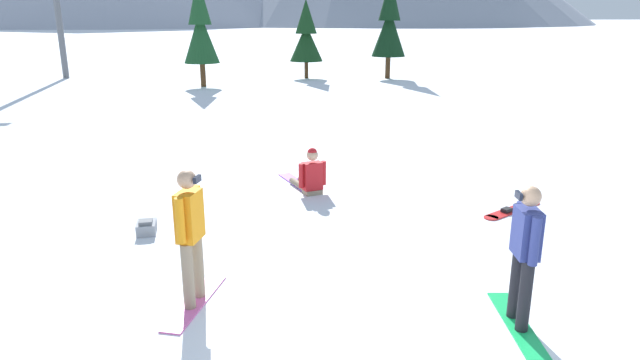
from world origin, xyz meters
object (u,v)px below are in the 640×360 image
pine_tree_young (306,35)px  pine_tree_slender (389,23)px  snowboarder_background (309,176)px  pine_tree_tall (200,27)px  snowboarder_midground (191,235)px  loose_snowboard_near_left (513,209)px  snowboarder_foreground (524,254)px  backpack_grey (147,227)px

pine_tree_young → pine_tree_slender: bearing=-12.5°
snowboarder_background → pine_tree_young: bearing=79.7°
snowboarder_background → pine_tree_tall: bearing=96.2°
snowboarder_background → pine_tree_tall: (-2.09, 19.23, 2.69)m
snowboarder_midground → pine_tree_tall: pine_tree_tall is taller
pine_tree_tall → loose_snowboard_near_left: bearing=-74.8°
snowboarder_background → pine_tree_slender: size_ratio=0.31×
snowboarder_background → pine_tree_tall: size_ratio=0.33×
snowboarder_foreground → snowboarder_background: 6.05m
snowboarder_midground → pine_tree_young: (6.39, 26.58, 1.52)m
snowboarder_background → pine_tree_young: 22.57m
pine_tree_tall → pine_tree_slender: size_ratio=0.95×
snowboarder_background → pine_tree_slender: bearing=67.4°
snowboarder_foreground → backpack_grey: 6.28m
backpack_grey → pine_tree_slender: 25.98m
snowboarder_background → pine_tree_slender: pine_tree_slender is taller
loose_snowboard_near_left → pine_tree_tall: (-5.76, 21.24, 3.02)m
pine_tree_tall → snowboarder_background: bearing=-83.8°
loose_snowboard_near_left → pine_tree_slender: bearing=77.5°
loose_snowboard_near_left → backpack_grey: (-6.89, 0.23, 0.09)m
snowboarder_foreground → pine_tree_tall: (-3.60, 25.06, 2.09)m
snowboarder_midground → snowboarder_background: bearing=62.0°
snowboarder_background → loose_snowboard_near_left: 4.19m
pine_tree_slender → loose_snowboard_near_left: bearing=-102.5°
snowboarder_background → snowboarder_midground: bearing=-118.0°
snowboarder_midground → backpack_grey: 2.95m
pine_tree_slender → snowboarder_background: bearing=-112.6°
pine_tree_young → snowboarder_background: bearing=-100.3°
snowboarder_background → loose_snowboard_near_left: (3.67, -2.01, -0.33)m
snowboarder_foreground → pine_tree_slender: bearing=74.9°
snowboarder_foreground → pine_tree_tall: bearing=98.2°
pine_tree_slender → pine_tree_young: bearing=167.5°
snowboarder_foreground → snowboarder_background: (-1.50, 5.83, -0.60)m
snowboarder_foreground → snowboarder_midground: size_ratio=0.98×
pine_tree_tall → snowboarder_foreground: bearing=-81.8°
snowboarder_midground → pine_tree_slender: bearing=66.4°
loose_snowboard_near_left → pine_tree_tall: bearing=105.2°
snowboarder_midground → pine_tree_young: 27.38m
snowboarder_midground → pine_tree_young: pine_tree_young is taller
pine_tree_tall → pine_tree_slender: pine_tree_slender is taller
snowboarder_foreground → loose_snowboard_near_left: 4.48m
pine_tree_young → backpack_grey: bearing=-106.8°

